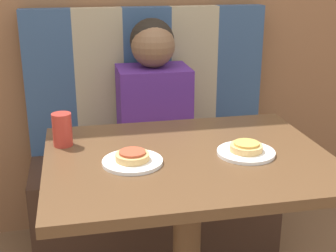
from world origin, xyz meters
TOP-DOWN VIEW (x-y plane):
  - booth_seat at (0.00, 0.68)m, footprint 1.19×0.46m
  - booth_backrest at (0.00, 0.87)m, footprint 1.19×0.08m
  - dining_table at (0.00, 0.00)m, footprint 0.96×0.75m
  - person at (0.00, 0.68)m, footprint 0.33×0.25m
  - plate_left at (-0.19, -0.03)m, footprint 0.20×0.20m
  - plate_right at (0.19, -0.03)m, footprint 0.20×0.20m
  - pizza_left at (-0.19, -0.03)m, footprint 0.11×0.11m
  - pizza_right at (0.19, -0.03)m, footprint 0.11×0.11m
  - drinking_cup at (-0.41, 0.18)m, footprint 0.07×0.07m

SIDE VIEW (x-z plane):
  - booth_seat at x=0.00m, z-range 0.00..0.47m
  - dining_table at x=0.00m, z-range 0.28..1.05m
  - plate_left at x=-0.19m, z-range 0.77..0.78m
  - plate_right at x=0.19m, z-range 0.77..0.78m
  - pizza_left at x=-0.19m, z-range 0.78..0.81m
  - pizza_right at x=0.19m, z-range 0.78..0.81m
  - person at x=0.00m, z-range 0.47..1.15m
  - booth_backrest at x=0.00m, z-range 0.47..1.19m
  - drinking_cup at x=-0.41m, z-range 0.77..0.89m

